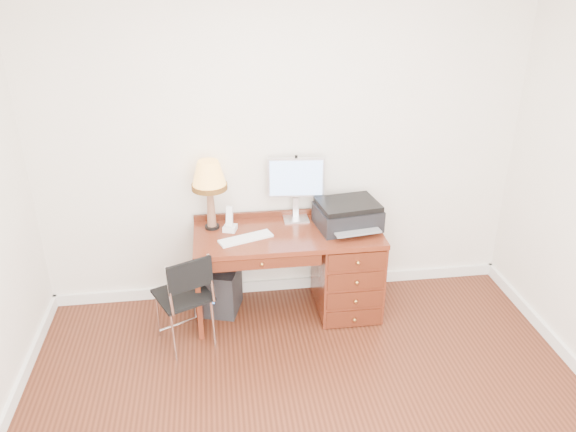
{
  "coord_description": "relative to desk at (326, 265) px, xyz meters",
  "views": [
    {
      "loc": [
        -0.54,
        -2.56,
        2.8
      ],
      "look_at": [
        -0.03,
        1.2,
        0.99
      ],
      "focal_mm": 35.0,
      "sensor_mm": 36.0,
      "label": 1
    }
  ],
  "objects": [
    {
      "name": "room_shell",
      "position": [
        -0.32,
        -0.77,
        -0.36
      ],
      "size": [
        4.0,
        4.0,
        4.0
      ],
      "color": "white",
      "rests_on": "ground"
    },
    {
      "name": "desk",
      "position": [
        0.0,
        0.0,
        0.0
      ],
      "size": [
        1.5,
        0.67,
        0.75
      ],
      "color": "maroon",
      "rests_on": "ground"
    },
    {
      "name": "monitor",
      "position": [
        -0.22,
        0.24,
        0.68
      ],
      "size": [
        0.47,
        0.17,
        0.54
      ],
      "rotation": [
        0.0,
        0.0,
        -0.09
      ],
      "color": "silver",
      "rests_on": "desk"
    },
    {
      "name": "keyboard",
      "position": [
        -0.66,
        -0.08,
        0.35
      ],
      "size": [
        0.44,
        0.26,
        0.02
      ],
      "primitive_type": "cube",
      "rotation": [
        0.0,
        0.0,
        0.34
      ],
      "color": "white",
      "rests_on": "desk"
    },
    {
      "name": "mouse_pad",
      "position": [
        0.15,
        -0.03,
        0.35
      ],
      "size": [
        0.2,
        0.2,
        0.04
      ],
      "color": "black",
      "rests_on": "desk"
    },
    {
      "name": "printer",
      "position": [
        0.17,
        0.04,
        0.44
      ],
      "size": [
        0.54,
        0.45,
        0.22
      ],
      "rotation": [
        0.0,
        0.0,
        0.14
      ],
      "color": "black",
      "rests_on": "desk"
    },
    {
      "name": "leg_lamp",
      "position": [
        -0.92,
        0.16,
        0.76
      ],
      "size": [
        0.28,
        0.28,
        0.58
      ],
      "color": "black",
      "rests_on": "desk"
    },
    {
      "name": "phone",
      "position": [
        -0.78,
        0.09,
        0.4
      ],
      "size": [
        0.13,
        0.13,
        0.21
      ],
      "rotation": [
        0.0,
        0.0,
        -0.33
      ],
      "color": "white",
      "rests_on": "desk"
    },
    {
      "name": "pen_cup",
      "position": [
        -0.05,
        0.12,
        0.38
      ],
      "size": [
        0.07,
        0.07,
        0.09
      ],
      "primitive_type": "cylinder",
      "color": "black",
      "rests_on": "desk"
    },
    {
      "name": "chair",
      "position": [
        -1.17,
        -0.37,
        0.08
      ],
      "size": [
        0.5,
        0.52,
        0.81
      ],
      "rotation": [
        0.0,
        0.0,
        0.44
      ],
      "color": "black",
      "rests_on": "ground"
    },
    {
      "name": "equipment_box",
      "position": [
        -0.9,
        0.1,
        -0.22
      ],
      "size": [
        0.42,
        0.42,
        0.39
      ],
      "primitive_type": "cube",
      "rotation": [
        0.0,
        0.0,
        -0.28
      ],
      "color": "black",
      "rests_on": "ground"
    }
  ]
}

